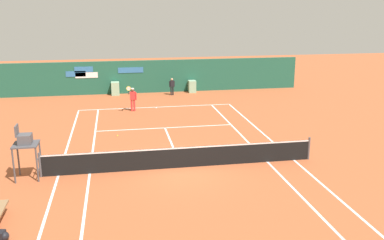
{
  "coord_description": "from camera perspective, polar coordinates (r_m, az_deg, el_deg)",
  "views": [
    {
      "loc": [
        -2.71,
        -17.66,
        7.06
      ],
      "look_at": [
        1.36,
        4.96,
        0.8
      ],
      "focal_mm": 40.14,
      "sensor_mm": 36.0,
      "label": 1
    }
  ],
  "objects": [
    {
      "name": "player_on_baseline",
      "position": [
        29.17,
        -7.89,
        3.01
      ],
      "size": [
        0.68,
        0.65,
        1.81
      ],
      "rotation": [
        0.0,
        0.0,
        3.04
      ],
      "color": "red",
      "rests_on": "ground_plane"
    },
    {
      "name": "ball_kid_centre_post",
      "position": [
        34.14,
        -2.68,
        4.62
      ],
      "size": [
        0.45,
        0.22,
        1.36
      ],
      "rotation": [
        0.0,
        0.0,
        3.3
      ],
      "color": "black",
      "rests_on": "ground_plane"
    },
    {
      "name": "tennis_ball_by_sideline",
      "position": [
        23.97,
        -9.87,
        -2.04
      ],
      "size": [
        0.07,
        0.07,
        0.07
      ],
      "primitive_type": "sphere",
      "color": "#CCE033",
      "rests_on": "ground_plane"
    },
    {
      "name": "tennis_net",
      "position": [
        19.03,
        -1.39,
        -4.9
      ],
      "size": [
        12.1,
        0.1,
        1.07
      ],
      "color": "#4C4C51",
      "rests_on": "ground_plane"
    },
    {
      "name": "tennis_ball_near_service_line",
      "position": [
        21.04,
        -14.54,
        -4.78
      ],
      "size": [
        0.07,
        0.07,
        0.07
      ],
      "primitive_type": "sphere",
      "color": "#CCE033",
      "rests_on": "ground_plane"
    },
    {
      "name": "ground_plane",
      "position": [
        19.74,
        -1.64,
        -5.72
      ],
      "size": [
        80.0,
        80.0,
        0.01
      ],
      "color": "#A8512D"
    },
    {
      "name": "umpire_chair",
      "position": [
        18.82,
        -21.29,
        -2.88
      ],
      "size": [
        1.0,
        1.0,
        2.32
      ],
      "rotation": [
        0.0,
        0.0,
        -1.57
      ],
      "color": "#47474C",
      "rests_on": "ground_plane"
    },
    {
      "name": "sponsor_back_wall",
      "position": [
        35.21,
        -5.69,
        5.7
      ],
      "size": [
        25.0,
        1.02,
        2.63
      ],
      "color": "#1E5642",
      "rests_on": "ground_plane"
    }
  ]
}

